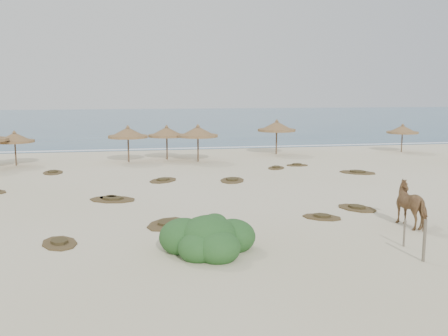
{
  "coord_description": "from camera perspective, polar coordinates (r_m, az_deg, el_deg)",
  "views": [
    {
      "loc": [
        -4.32,
        -20.26,
        5.43
      ],
      "look_at": [
        0.47,
        5.0,
        1.39
      ],
      "focal_mm": 40.0,
      "sensor_mm": 36.0,
      "label": 1
    }
  ],
  "objects": [
    {
      "name": "palapa_5",
      "position": [
        42.53,
        6.04,
        4.7
      ],
      "size": [
        3.26,
        3.26,
        3.0
      ],
      "rotation": [
        0.0,
        0.0,
        -0.02
      ],
      "color": "brown",
      "rests_on": "ground"
    },
    {
      "name": "ocean",
      "position": [
        95.51,
        -8.16,
        5.58
      ],
      "size": [
        200.0,
        100.0,
        0.01
      ],
      "primitive_type": "cube",
      "color": "navy",
      "rests_on": "ground"
    },
    {
      "name": "scrub_4",
      "position": [
        23.85,
        14.94,
        -4.42
      ],
      "size": [
        2.04,
        2.3,
        0.16
      ],
      "rotation": [
        0.0,
        0.0,
        2.07
      ],
      "color": "brown",
      "rests_on": "ground"
    },
    {
      "name": "scrub_6",
      "position": [
        34.77,
        -18.96,
        -0.46
      ],
      "size": [
        1.42,
        2.06,
        0.16
      ],
      "rotation": [
        0.0,
        0.0,
        1.64
      ],
      "color": "brown",
      "rests_on": "ground"
    },
    {
      "name": "scrub_7",
      "position": [
        35.01,
        5.98,
        0.04
      ],
      "size": [
        1.81,
        2.02,
        0.16
      ],
      "rotation": [
        0.0,
        0.0,
        1.03
      ],
      "color": "brown",
      "rests_on": "ground"
    },
    {
      "name": "palapa_1",
      "position": [
        38.99,
        -22.82,
        3.17
      ],
      "size": [
        2.86,
        2.86,
        2.57
      ],
      "rotation": [
        0.0,
        0.0,
        0.04
      ],
      "color": "brown",
      "rests_on": "ground"
    },
    {
      "name": "scrub_5",
      "position": [
        34.07,
        15.02,
        -0.47
      ],
      "size": [
        2.82,
        2.64,
        0.16
      ],
      "rotation": [
        0.0,
        0.0,
        2.51
      ],
      "color": "brown",
      "rests_on": "ground"
    },
    {
      "name": "foam_line",
      "position": [
        46.78,
        -5.37,
        2.22
      ],
      "size": [
        70.0,
        0.6,
        0.01
      ],
      "primitive_type": "cube",
      "color": "white",
      "rests_on": "ground"
    },
    {
      "name": "fence_post_near",
      "position": [
        17.24,
        21.92,
        -7.71
      ],
      "size": [
        0.12,
        0.12,
        1.37
      ],
      "primitive_type": "cylinder",
      "rotation": [
        0.0,
        0.0,
        -0.18
      ],
      "color": "#685E4E",
      "rests_on": "ground"
    },
    {
      "name": "scrub_12",
      "position": [
        21.86,
        11.13,
        -5.49
      ],
      "size": [
        2.0,
        1.83,
        0.16
      ],
      "rotation": [
        0.0,
        0.0,
        2.56
      ],
      "color": "brown",
      "rests_on": "ground"
    },
    {
      "name": "bush",
      "position": [
        16.92,
        -1.76,
        -8.07
      ],
      "size": [
        3.31,
        2.92,
        1.48
      ],
      "rotation": [
        0.0,
        0.0,
        0.09
      ],
      "color": "#2D5D28",
      "rests_on": "ground"
    },
    {
      "name": "palapa_4",
      "position": [
        38.03,
        -3.0,
        4.1
      ],
      "size": [
        3.88,
        3.88,
        2.89
      ],
      "rotation": [
        0.0,
        0.0,
        0.31
      ],
      "color": "brown",
      "rests_on": "ground"
    },
    {
      "name": "scrub_1",
      "position": [
        25.46,
        -12.63,
        -3.49
      ],
      "size": [
        2.73,
        2.26,
        0.16
      ],
      "rotation": [
        0.0,
        0.0,
        2.77
      ],
      "color": "brown",
      "rests_on": "ground"
    },
    {
      "name": "ground",
      "position": [
        21.41,
        1.26,
        -5.77
      ],
      "size": [
        160.0,
        160.0,
        0.0
      ],
      "primitive_type": "plane",
      "color": "beige",
      "rests_on": "ground"
    },
    {
      "name": "fence_post_far",
      "position": [
        18.64,
        19.91,
        -6.97
      ],
      "size": [
        0.08,
        0.08,
        0.99
      ],
      "primitive_type": "cylinder",
      "rotation": [
        0.0,
        0.0,
        -0.09
      ],
      "color": "#685E4E",
      "rests_on": "ground"
    },
    {
      "name": "scrub_10",
      "position": [
        36.48,
        8.35,
        0.35
      ],
      "size": [
        1.66,
        1.15,
        0.16
      ],
      "rotation": [
        0.0,
        0.0,
        3.06
      ],
      "color": "brown",
      "rests_on": "ground"
    },
    {
      "name": "palapa_3",
      "position": [
        38.4,
        -10.92,
        3.93
      ],
      "size": [
        3.04,
        3.04,
        2.83
      ],
      "rotation": [
        0.0,
        0.0,
        0.01
      ],
      "color": "brown",
      "rests_on": "ground"
    },
    {
      "name": "horse",
      "position": [
        21.36,
        20.84,
        -3.94
      ],
      "size": [
        1.2,
        2.21,
        1.79
      ],
      "primitive_type": "imported",
      "rotation": [
        0.0,
        0.0,
        3.26
      ],
      "color": "#9B7646",
      "rests_on": "ground"
    },
    {
      "name": "scrub_3",
      "position": [
        30.07,
        0.94,
        -1.38
      ],
      "size": [
        2.01,
        2.52,
        0.16
      ],
      "rotation": [
        0.0,
        0.0,
        1.27
      ],
      "color": "brown",
      "rests_on": "ground"
    },
    {
      "name": "palapa_6",
      "position": [
        46.56,
        19.73,
        4.13
      ],
      "size": [
        3.41,
        3.41,
        2.53
      ],
      "rotation": [
        0.0,
        0.0,
        -0.32
      ],
      "color": "brown",
      "rests_on": "ground"
    },
    {
      "name": "scrub_11",
      "position": [
        18.86,
        -18.3,
        -8.11
      ],
      "size": [
        1.69,
        2.11,
        0.16
      ],
      "rotation": [
        0.0,
        0.0,
        1.88
      ],
      "color": "brown",
      "rests_on": "ground"
    },
    {
      "name": "scrub_9",
      "position": [
        20.52,
        -6.52,
        -6.34
      ],
      "size": [
        2.34,
        2.62,
        0.16
      ],
      "rotation": [
        0.0,
        0.0,
        1.04
      ],
      "color": "brown",
      "rests_on": "ground"
    },
    {
      "name": "palapa_2",
      "position": [
        39.34,
        -6.57,
        4.06
      ],
      "size": [
        2.99,
        2.99,
        2.75
      ],
      "rotation": [
        0.0,
        0.0,
        -0.02
      ],
      "color": "brown",
      "rests_on": "ground"
    },
    {
      "name": "scrub_2",
      "position": [
        25.75,
        -12.74,
        -3.36
      ],
      "size": [
        1.69,
        1.66,
        0.16
      ],
      "rotation": [
        0.0,
        0.0,
        2.4
      ],
      "color": "brown",
      "rests_on": "ground"
    },
    {
      "name": "scrub_13",
      "position": [
        30.27,
        -6.97,
        -1.38
      ],
      "size": [
        2.36,
        2.52,
        0.16
      ],
      "rotation": [
        0.0,
        0.0,
        0.94
      ],
      "color": "brown",
      "rests_on": "ground"
    }
  ]
}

